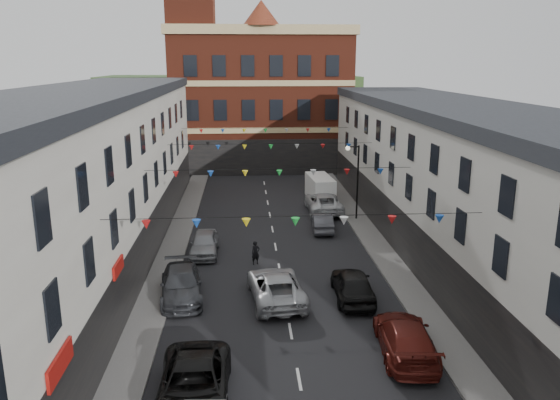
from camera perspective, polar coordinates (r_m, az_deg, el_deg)
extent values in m
plane|color=black|center=(29.93, 0.44, -9.96)|extent=(160.00, 160.00, 0.00)
cube|color=#605E5B|center=(32.04, -12.38, -8.48)|extent=(1.80, 64.00, 0.15)
cube|color=#605E5B|center=(32.91, 12.36, -7.86)|extent=(1.80, 64.00, 0.15)
cube|color=beige|center=(30.73, -22.21, -0.53)|extent=(8.00, 56.00, 10.00)
cube|color=black|center=(29.91, -23.18, 9.43)|extent=(8.40, 56.00, 0.70)
cube|color=black|center=(30.71, -14.37, -6.56)|extent=(0.12, 56.00, 3.20)
cube|color=#B7B5AB|center=(32.38, 21.63, -0.67)|extent=(8.00, 56.00, 9.00)
cube|color=black|center=(31.56, 22.44, 7.87)|extent=(8.40, 56.00, 0.70)
cube|color=black|center=(31.72, 14.48, -5.89)|extent=(0.12, 56.00, 3.20)
cube|color=maroon|center=(65.42, -2.05, 10.11)|extent=(20.00, 12.00, 15.00)
cube|color=tan|center=(65.31, -2.11, 17.12)|extent=(20.60, 12.60, 1.00)
cone|color=maroon|center=(60.44, -1.98, 18.97)|extent=(4.00, 4.00, 2.60)
cube|color=maroon|center=(62.45, -9.10, 13.88)|extent=(5.00, 5.00, 24.00)
cube|color=#2B5126|center=(89.53, -5.13, 9.60)|extent=(40.00, 14.00, 10.00)
cylinder|color=black|center=(43.16, 8.10, 1.73)|extent=(0.14, 0.14, 6.00)
cylinder|color=black|center=(42.55, 7.71, 5.53)|extent=(0.90, 0.10, 0.10)
sphere|color=beige|center=(42.48, 7.11, 5.40)|extent=(0.36, 0.36, 0.36)
imported|color=black|center=(21.31, -9.00, -18.59)|extent=(2.68, 5.74, 1.59)
imported|color=#3B3D42|center=(29.85, -10.28, -8.68)|extent=(2.71, 5.47, 1.53)
imported|color=gray|center=(36.06, -7.90, -4.51)|extent=(1.81, 4.44, 1.51)
imported|color=#571711|center=(24.73, 12.98, -13.85)|extent=(2.70, 5.63, 1.58)
imported|color=black|center=(29.45, 7.63, -8.77)|extent=(2.11, 4.89, 1.64)
imported|color=#46474D|center=(40.75, 4.45, -2.31)|extent=(1.67, 4.16, 1.34)
imported|color=silver|center=(45.71, 4.57, -0.27)|extent=(2.74, 5.94, 1.65)
imported|color=#A7A9AE|center=(29.08, -0.43, -9.01)|extent=(3.19, 5.93, 1.58)
cube|color=white|center=(49.72, 4.20, 1.24)|extent=(2.25, 5.03, 2.17)
imported|color=black|center=(34.06, -2.56, -5.54)|extent=(0.64, 0.54, 1.50)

